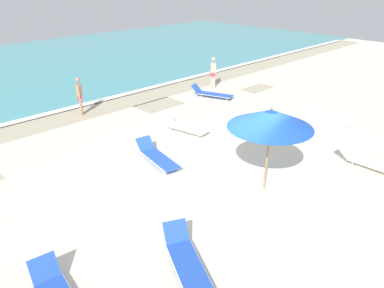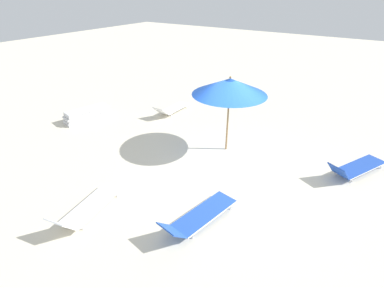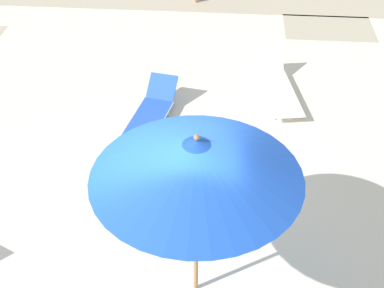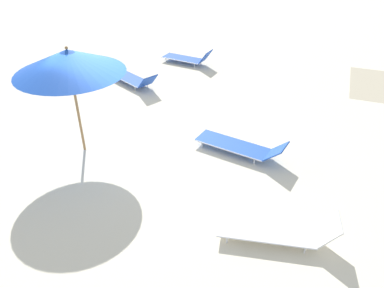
# 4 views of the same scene
# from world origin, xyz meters

# --- Properties ---
(ground_plane) EXTENTS (60.00, 60.00, 0.16)m
(ground_plane) POSITION_xyz_m (0.00, 0.01, -0.08)
(ground_plane) COLOR beige
(beach_umbrella) EXTENTS (2.47, 2.47, 2.63)m
(beach_umbrella) POSITION_xyz_m (0.67, -0.83, 2.29)
(beach_umbrella) COLOR #9E7547
(beach_umbrella) RESTS_ON ground_plane
(sun_lounger_under_umbrella) EXTENTS (1.01, 2.32, 0.55)m
(sun_lounger_under_umbrella) POSITION_xyz_m (-0.53, 2.87, 0.21)
(sun_lounger_under_umbrella) COLOR blue
(sun_lounger_under_umbrella) RESTS_ON ground_plane
(sun_lounger_beside_umbrella) EXTENTS (0.98, 2.18, 0.61)m
(sun_lounger_beside_umbrella) POSITION_xyz_m (1.99, 4.22, 0.22)
(sun_lounger_beside_umbrella) COLOR white
(sun_lounger_beside_umbrella) RESTS_ON ground_plane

